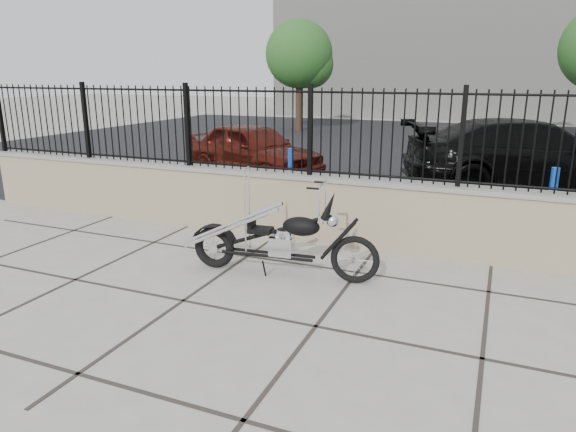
{
  "coord_description": "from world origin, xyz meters",
  "views": [
    {
      "loc": [
        1.47,
        -4.21,
        2.34
      ],
      "look_at": [
        -0.86,
        1.37,
        0.66
      ],
      "focal_mm": 32.0,
      "sensor_mm": 36.0,
      "label": 1
    }
  ],
  "objects": [
    {
      "name": "chopper_motorcycle",
      "position": [
        -0.86,
        1.07,
        0.66
      ],
      "size": [
        2.22,
        0.61,
        1.31
      ],
      "primitive_type": null,
      "rotation": [
        0.0,
        0.0,
        0.11
      ],
      "color": "black",
      "rests_on": "ground_plane"
    },
    {
      "name": "retaining_wall",
      "position": [
        0.0,
        2.5,
        0.48
      ],
      "size": [
        14.0,
        0.36,
        0.96
      ],
      "primitive_type": "cube",
      "color": "gray",
      "rests_on": "ground_plane"
    },
    {
      "name": "bollard_a",
      "position": [
        -2.35,
        5.07,
        0.46
      ],
      "size": [
        0.12,
        0.12,
        0.93
      ],
      "primitive_type": "cylinder",
      "rotation": [
        0.0,
        0.0,
        -0.13
      ],
      "color": "blue",
      "rests_on": "ground_plane"
    },
    {
      "name": "iron_fence",
      "position": [
        0.0,
        2.5,
        1.56
      ],
      "size": [
        14.0,
        0.08,
        1.2
      ],
      "primitive_type": "cube",
      "color": "black",
      "rests_on": "retaining_wall"
    },
    {
      "name": "parking_lot",
      "position": [
        0.0,
        12.5,
        0.0
      ],
      "size": [
        30.0,
        30.0,
        0.0
      ],
      "primitive_type": "plane",
      "color": "black",
      "rests_on": "ground"
    },
    {
      "name": "car_red",
      "position": [
        -3.89,
        6.51,
        0.62
      ],
      "size": [
        3.94,
        2.74,
        1.25
      ],
      "primitive_type": "imported",
      "rotation": [
        0.0,
        0.0,
        1.19
      ],
      "color": "#48110A",
      "rests_on": "parking_lot"
    },
    {
      "name": "bollard_b",
      "position": [
        2.24,
        4.2,
        0.5
      ],
      "size": [
        0.15,
        0.15,
        1.0
      ],
      "primitive_type": "cylinder",
      "rotation": [
        0.0,
        0.0,
        0.24
      ],
      "color": "blue",
      "rests_on": "ground_plane"
    },
    {
      "name": "ground_plane",
      "position": [
        0.0,
        0.0,
        0.0
      ],
      "size": [
        90.0,
        90.0,
        0.0
      ],
      "primitive_type": "plane",
      "color": "#99968E",
      "rests_on": "ground"
    },
    {
      "name": "background_building",
      "position": [
        0.0,
        26.5,
        4.0
      ],
      "size": [
        22.0,
        6.0,
        8.0
      ],
      "primitive_type": "cube",
      "color": "beige",
      "rests_on": "ground_plane"
    },
    {
      "name": "car_black",
      "position": [
        1.99,
        7.38,
        0.73
      ],
      "size": [
        5.41,
        3.76,
        1.45
      ],
      "primitive_type": "imported",
      "rotation": [
        0.0,
        0.0,
        1.95
      ],
      "color": "black",
      "rests_on": "parking_lot"
    },
    {
      "name": "tree_left",
      "position": [
        -6.54,
        16.13,
        3.23
      ],
      "size": [
        2.73,
        2.73,
        4.61
      ],
      "rotation": [
        0.0,
        0.0,
        -0.17
      ],
      "color": "#382619",
      "rests_on": "ground_plane"
    }
  ]
}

